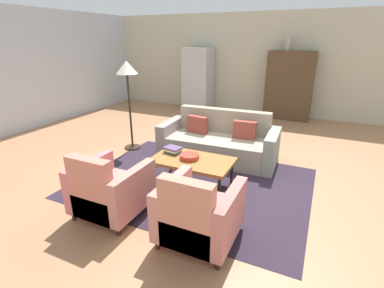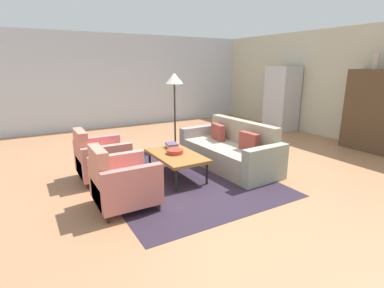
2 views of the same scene
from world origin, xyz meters
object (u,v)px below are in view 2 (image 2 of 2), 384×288
armchair_left (99,160)px  vase_tall (376,61)px  coffee_table (176,156)px  refrigerator (282,99)px  book_stack (172,145)px  floor_lamp (174,85)px  couch (231,151)px  cabinet (375,111)px  fruit_bowl (175,152)px  armchair_right (120,183)px

armchair_left → vase_tall: size_ratio=2.61×
coffee_table → refrigerator: refrigerator is taller
vase_tall → coffee_table: bearing=-97.3°
coffee_table → book_stack: 0.41m
book_stack → coffee_table: bearing=-15.0°
floor_lamp → coffee_table: bearing=-26.4°
couch → vase_tall: (0.59, 3.39, 1.68)m
cabinet → fruit_bowl: bearing=-99.7°
armchair_left → cabinet: 5.93m
floor_lamp → cabinet: bearing=56.1°
book_stack → cabinet: size_ratio=0.16×
coffee_table → armchair_left: (-0.60, -1.17, -0.04)m
couch → armchair_right: (0.60, -2.35, 0.06)m
floor_lamp → book_stack: bearing=-29.4°
vase_tall → book_stack: bearing=-102.3°
fruit_bowl → cabinet: bearing=80.3°
fruit_bowl → vase_tall: 4.87m
couch → coffee_table: size_ratio=1.78×
coffee_table → refrigerator: bearing=113.0°
armchair_left → vase_tall: bearing=78.3°
armchair_right → fruit_bowl: armchair_right is taller
coffee_table → floor_lamp: (-1.76, 0.87, 1.06)m
armchair_left → refrigerator: size_ratio=0.48×
armchair_right → book_stack: 1.62m
fruit_bowl → cabinet: 4.67m
vase_tall → couch: bearing=-99.9°
book_stack → refrigerator: 4.65m
fruit_bowl → floor_lamp: size_ratio=0.17×
book_stack → vase_tall: 4.82m
couch → refrigerator: 3.85m
armchair_left → floor_lamp: floor_lamp is taller
armchair_right → couch: bearing=104.5°
couch → book_stack: couch is taller
cabinet → armchair_right: bearing=-91.4°
armchair_right → fruit_bowl: 1.34m
coffee_table → armchair_right: bearing=-62.8°
couch → floor_lamp: bearing=7.7°
fruit_bowl → cabinet: (0.79, 4.59, 0.45)m
armchair_right → floor_lamp: bearing=139.2°
book_stack → refrigerator: size_ratio=0.15×
coffee_table → fruit_bowl: size_ratio=4.16×
couch → cabinet: (0.74, 3.40, 0.61)m
armchair_right → book_stack: bearing=128.0°
armchair_left → floor_lamp: size_ratio=0.51×
cabinet → refrigerator: 2.64m
cabinet → floor_lamp: cabinet is taller
book_stack → cabinet: bearing=75.9°
coffee_table → book_stack: bearing=165.0°
fruit_bowl → cabinet: size_ratio=0.16×
refrigerator → floor_lamp: size_ratio=1.08×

